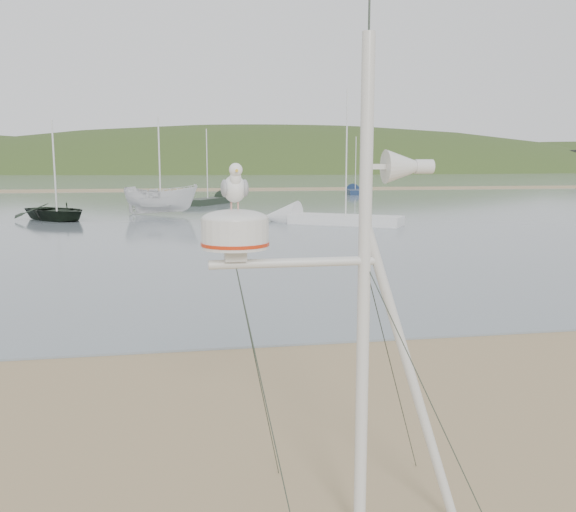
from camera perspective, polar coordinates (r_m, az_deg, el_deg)
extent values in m
plane|color=#8D7551|center=(7.58, -13.16, -18.00)|extent=(560.00, 560.00, 0.00)
cube|color=slate|center=(138.81, -10.33, 7.20)|extent=(560.00, 256.00, 0.04)
cube|color=#8D7551|center=(76.84, -10.45, 6.11)|extent=(560.00, 7.00, 0.07)
ellipsoid|color=#293B18|center=(246.29, -0.77, 2.81)|extent=(400.00, 180.00, 80.00)
cube|color=beige|center=(206.02, -20.48, 8.35)|extent=(8.40, 6.30, 8.00)
cube|color=beige|center=(203.04, -13.16, 8.67)|extent=(8.40, 6.30, 8.00)
cube|color=beige|center=(203.37, -5.74, 8.85)|extent=(8.40, 6.30, 8.00)
cube|color=beige|center=(206.98, 1.54, 8.89)|extent=(8.40, 6.30, 8.00)
cube|color=beige|center=(213.72, 8.46, 8.80)|extent=(8.40, 6.30, 8.00)
cube|color=beige|center=(223.30, 14.88, 8.59)|extent=(8.40, 6.30, 8.00)
cube|color=beige|center=(235.38, 20.69, 8.32)|extent=(8.40, 6.30, 8.00)
cylinder|color=silver|center=(5.33, 7.10, -3.96)|extent=(0.11, 0.11, 4.44)
cylinder|color=silver|center=(5.70, 11.57, -11.36)|extent=(1.03, 0.09, 2.91)
cylinder|color=silver|center=(5.12, 0.63, -0.62)|extent=(1.44, 0.08, 0.08)
cube|color=silver|center=(5.04, -4.95, 0.16)|extent=(0.18, 0.18, 0.10)
cylinder|color=silver|center=(5.02, -4.98, 2.10)|extent=(0.55, 0.55, 0.24)
cylinder|color=red|center=(5.03, -4.96, 1.16)|extent=(0.57, 0.57, 0.03)
ellipsoid|color=silver|center=(5.00, -4.99, 3.49)|extent=(0.55, 0.55, 0.16)
cone|color=silver|center=(5.30, 10.57, 8.23)|extent=(0.29, 0.29, 0.29)
cylinder|color=silver|center=(5.37, 12.59, 8.17)|extent=(0.16, 0.12, 0.12)
cube|color=silver|center=(5.23, 8.51, 8.27)|extent=(0.22, 0.04, 0.04)
cylinder|color=tan|center=(4.99, -5.33, 4.81)|extent=(0.01, 0.01, 0.08)
cylinder|color=tan|center=(5.00, -4.69, 4.82)|extent=(0.01, 0.01, 0.08)
ellipsoid|color=white|center=(4.99, -5.03, 6.28)|extent=(0.19, 0.30, 0.22)
ellipsoid|color=#94979C|center=(4.97, -5.98, 6.32)|extent=(0.06, 0.24, 0.14)
ellipsoid|color=#94979C|center=(4.98, -4.06, 6.35)|extent=(0.06, 0.24, 0.14)
cone|color=white|center=(5.14, -5.18, 6.10)|extent=(0.10, 0.09, 0.10)
ellipsoid|color=white|center=(4.87, -4.93, 7.33)|extent=(0.09, 0.09, 0.13)
sphere|color=white|center=(4.85, -4.91, 8.05)|extent=(0.11, 0.11, 0.11)
cone|color=gold|center=(4.79, -4.85, 7.97)|extent=(0.02, 0.06, 0.02)
imported|color=black|center=(38.18, -20.97, 6.86)|extent=(3.34, 3.11, 4.96)
imported|color=silver|center=(40.51, -11.90, 7.41)|extent=(2.51, 2.48, 5.08)
cube|color=#122342|center=(66.01, 6.31, 5.99)|extent=(2.47, 5.27, 0.50)
cone|color=#122342|center=(69.22, 6.01, 6.12)|extent=(1.90, 2.03, 1.62)
cylinder|color=silver|center=(65.93, 6.35, 8.62)|extent=(0.08, 0.08, 5.57)
cube|color=black|center=(49.95, -7.52, 5.10)|extent=(4.09, 5.07, 0.50)
cone|color=black|center=(52.72, -5.73, 5.32)|extent=(2.30, 2.35, 1.60)
cylinder|color=silver|center=(49.85, -7.59, 8.55)|extent=(0.08, 0.08, 5.51)
cube|color=silver|center=(33.50, 5.41, 3.39)|extent=(6.20, 4.94, 0.50)
cone|color=silver|center=(34.85, -0.76, 3.63)|extent=(2.86, 2.80, 1.96)
cylinder|color=silver|center=(33.36, 5.50, 9.58)|extent=(0.08, 0.08, 6.72)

